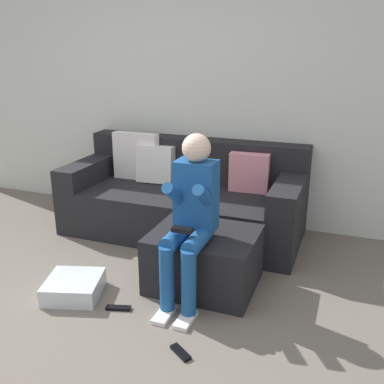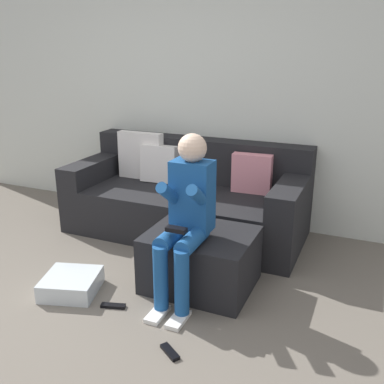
{
  "view_description": "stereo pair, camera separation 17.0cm",
  "coord_description": "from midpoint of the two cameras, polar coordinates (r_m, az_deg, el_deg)",
  "views": [
    {
      "loc": [
        1.65,
        -1.81,
        1.74
      ],
      "look_at": [
        0.43,
        1.41,
        0.58
      ],
      "focal_mm": 40.72,
      "sensor_mm": 36.0,
      "label": 1
    },
    {
      "loc": [
        1.81,
        -1.75,
        1.74
      ],
      "look_at": [
        0.43,
        1.41,
        0.58
      ],
      "focal_mm": 40.72,
      "sensor_mm": 36.0,
      "label": 2
    }
  ],
  "objects": [
    {
      "name": "ground_plane",
      "position": [
        3.03,
        -19.99,
        -17.77
      ],
      "size": [
        7.74,
        7.74,
        0.0
      ],
      "primitive_type": "plane",
      "color": "#6B6359"
    },
    {
      "name": "wall_back",
      "position": [
        4.54,
        -1.86,
        12.4
      ],
      "size": [
        5.96,
        0.1,
        2.51
      ],
      "primitive_type": "cube",
      "color": "silver",
      "rests_on": "ground_plane"
    },
    {
      "name": "couch_sectional",
      "position": [
        4.25,
        -2.15,
        -0.79
      ],
      "size": [
        2.25,
        0.98,
        0.91
      ],
      "color": "black",
      "rests_on": "ground_plane"
    },
    {
      "name": "ottoman",
      "position": [
        3.31,
        0.1,
        -8.82
      ],
      "size": [
        0.78,
        0.63,
        0.43
      ],
      "primitive_type": "cube",
      "color": "black",
      "rests_on": "ground_plane"
    },
    {
      "name": "person_seated",
      "position": [
        2.99,
        -1.77,
        -2.7
      ],
      "size": [
        0.28,
        0.62,
        1.19
      ],
      "color": "#194C8C",
      "rests_on": "ground_plane"
    },
    {
      "name": "storage_bin",
      "position": [
        3.4,
        -16.64,
        -11.84
      ],
      "size": [
        0.48,
        0.48,
        0.13
      ],
      "primitive_type": "cube",
      "rotation": [
        0.0,
        0.0,
        0.3
      ],
      "color": "silver",
      "rests_on": "ground_plane"
    },
    {
      "name": "remote_near_ottoman",
      "position": [
        2.76,
        -3.39,
        -20.26
      ],
      "size": [
        0.16,
        0.13,
        0.02
      ],
      "primitive_type": "cube",
      "rotation": [
        0.0,
        0.0,
        -0.6
      ],
      "color": "black",
      "rests_on": "ground_plane"
    },
    {
      "name": "remote_by_storage_bin",
      "position": [
        3.19,
        -11.19,
        -14.7
      ],
      "size": [
        0.18,
        0.09,
        0.02
      ],
      "primitive_type": "cube",
      "rotation": [
        0.0,
        0.0,
        0.29
      ],
      "color": "black",
      "rests_on": "ground_plane"
    }
  ]
}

